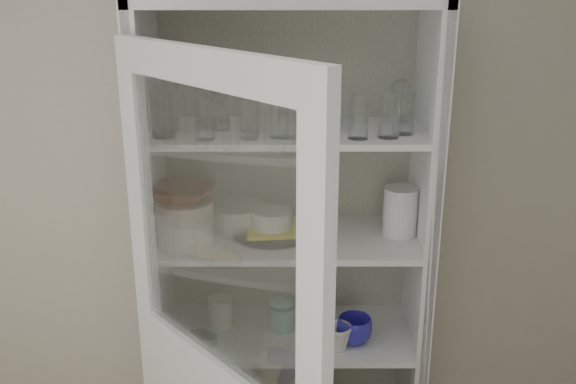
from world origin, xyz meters
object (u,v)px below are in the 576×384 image
at_px(white_ramekin, 272,218).
at_px(white_canister, 220,312).
at_px(glass_platter, 272,232).
at_px(yellow_trivet, 272,228).
at_px(goblet_3, 400,99).
at_px(grey_bowl_stack, 400,211).
at_px(measuring_cups, 199,339).
at_px(goblet_0, 212,99).
at_px(terracotta_bowl, 184,193).
at_px(mug_blue, 354,330).
at_px(cream_bowl, 185,209).
at_px(goblet_2, 296,97).
at_px(teal_jar, 282,315).
at_px(pantry_cabinet, 288,304).
at_px(mug_teal, 303,312).
at_px(goblet_1, 221,101).
at_px(plate_stack_front, 186,230).
at_px(plate_stack_back, 235,215).
at_px(mug_white, 338,337).

distance_m(white_ramekin, white_canister, 0.46).
relative_size(glass_platter, yellow_trivet, 1.55).
height_order(goblet_3, grey_bowl_stack, goblet_3).
height_order(glass_platter, grey_bowl_stack, grey_bowl_stack).
height_order(goblet_3, measuring_cups, goblet_3).
xyz_separation_m(goblet_3, measuring_cups, (-0.73, -0.19, -0.87)).
height_order(goblet_0, terracotta_bowl, goblet_0).
height_order(mug_blue, white_canister, white_canister).
bearing_deg(cream_bowl, measuring_cups, -34.79).
relative_size(goblet_3, white_canister, 1.51).
distance_m(goblet_2, measuring_cups, 0.97).
xyz_separation_m(glass_platter, white_canister, (-0.21, 0.04, -0.35)).
bearing_deg(cream_bowl, yellow_trivet, 14.99).
relative_size(terracotta_bowl, teal_jar, 1.86).
bearing_deg(pantry_cabinet, white_canister, -175.22).
xyz_separation_m(goblet_3, mug_teal, (-0.34, -0.04, -0.84)).
xyz_separation_m(goblet_1, goblet_2, (0.27, 0.04, 0.01)).
xyz_separation_m(goblet_3, teal_jar, (-0.42, -0.08, -0.83)).
relative_size(goblet_3, terracotta_bowl, 0.80).
xyz_separation_m(yellow_trivet, teal_jar, (0.04, 0.00, -0.36)).
bearing_deg(teal_jar, plate_stack_front, -166.05).
bearing_deg(goblet_3, white_canister, -175.76).
bearing_deg(goblet_2, goblet_1, -171.86).
bearing_deg(plate_stack_front, pantry_cabinet, 20.96).
bearing_deg(pantry_cabinet, mug_blue, -31.54).
relative_size(goblet_0, plate_stack_back, 0.79).
distance_m(yellow_trivet, white_canister, 0.42).
bearing_deg(terracotta_bowl, mug_teal, 17.27).
height_order(pantry_cabinet, yellow_trivet, pantry_cabinet).
bearing_deg(mug_blue, cream_bowl, 175.75).
height_order(goblet_2, plate_stack_back, goblet_2).
height_order(terracotta_bowl, mug_white, terracotta_bowl).
bearing_deg(yellow_trivet, goblet_3, 10.43).
bearing_deg(mug_white, teal_jar, 124.90).
relative_size(cream_bowl, terracotta_bowl, 0.93).
xyz_separation_m(white_ramekin, mug_white, (0.24, -0.14, -0.41)).
bearing_deg(glass_platter, goblet_2, 53.94).
distance_m(glass_platter, mug_white, 0.45).
height_order(goblet_1, yellow_trivet, goblet_1).
relative_size(goblet_0, white_canister, 1.57).
xyz_separation_m(pantry_cabinet, measuring_cups, (-0.33, -0.16, -0.06)).
bearing_deg(mug_teal, goblet_1, -172.43).
bearing_deg(yellow_trivet, goblet_2, 53.94).
bearing_deg(teal_jar, mug_teal, 29.91).
bearing_deg(goblet_0, measuring_cups, -109.50).
height_order(goblet_3, glass_platter, goblet_3).
height_order(plate_stack_back, mug_teal, plate_stack_back).
xyz_separation_m(plate_stack_back, mug_blue, (0.45, -0.19, -0.39)).
xyz_separation_m(goblet_2, white_canister, (-0.29, -0.08, -0.83)).
xyz_separation_m(goblet_2, teal_jar, (-0.05, -0.12, -0.83)).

